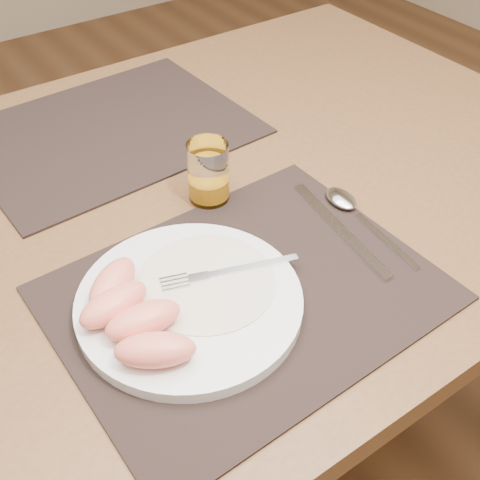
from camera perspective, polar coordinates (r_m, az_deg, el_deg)
name	(u,v)px	position (r m, az deg, el deg)	size (l,w,h in m)	color
ground	(195,456)	(1.47, -4.30, -19.76)	(5.00, 5.00, 0.00)	#56361D
table	(173,241)	(0.94, -6.33, -0.09)	(1.40, 0.90, 0.75)	brown
placemat_near	(246,293)	(0.74, 0.55, -5.05)	(0.45, 0.35, 0.00)	black
placemat_far	(110,130)	(1.06, -12.26, 10.12)	(0.45, 0.35, 0.00)	black
plate	(190,302)	(0.72, -4.81, -5.86)	(0.27, 0.27, 0.02)	white
plate_dressing	(206,281)	(0.73, -3.24, -3.94)	(0.17, 0.17, 0.00)	white
fork	(218,274)	(0.74, -2.08, -3.21)	(0.17, 0.07, 0.00)	silver
knife	(347,236)	(0.82, 10.15, 0.35)	(0.04, 0.22, 0.01)	silver
spoon	(347,204)	(0.87, 10.15, 3.36)	(0.04, 0.19, 0.01)	silver
juice_glass	(208,175)	(0.86, -3.01, 6.21)	(0.06, 0.06, 0.09)	white
grapefruit_wedges	(130,314)	(0.68, -10.35, -6.89)	(0.11, 0.20, 0.03)	#FF8368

